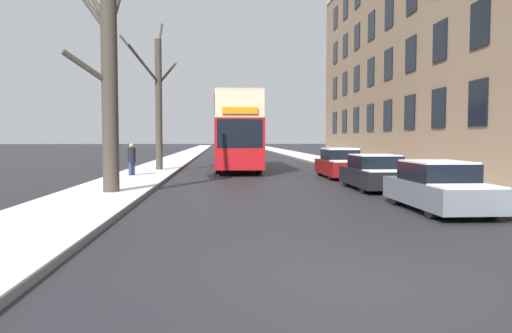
# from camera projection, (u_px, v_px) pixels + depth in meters

# --- Properties ---
(ground_plane) EXTENTS (320.00, 320.00, 0.00)m
(ground_plane) POSITION_uv_depth(u_px,v_px,m) (380.00, 279.00, 6.95)
(ground_plane) COLOR #28282D
(sidewalk_left) EXTENTS (3.00, 130.00, 0.16)m
(sidewalk_left) POSITION_uv_depth(u_px,v_px,m) (188.00, 154.00, 59.32)
(sidewalk_left) COLOR slate
(sidewalk_left) RESTS_ON ground
(sidewalk_right) EXTENTS (3.00, 130.00, 0.16)m
(sidewalk_right) POSITION_uv_depth(u_px,v_px,m) (292.00, 154.00, 60.16)
(sidewalk_right) COLOR slate
(sidewalk_right) RESTS_ON ground
(terrace_facade_right) EXTENTS (9.10, 35.82, 15.06)m
(terrace_facade_right) POSITION_uv_depth(u_px,v_px,m) (463.00, 45.00, 29.74)
(terrace_facade_right) COLOR #8C7056
(terrace_facade_right) RESTS_ON ground
(bare_tree_left_0) EXTENTS (2.16, 3.40, 7.89)m
(bare_tree_left_0) POSITION_uv_depth(u_px,v_px,m) (108.00, 84.00, 16.65)
(bare_tree_left_0) COLOR #423A30
(bare_tree_left_0) RESTS_ON ground
(bare_tree_left_1) EXTENTS (3.10, 3.66, 8.63)m
(bare_tree_left_1) POSITION_uv_depth(u_px,v_px,m) (158.00, 99.00, 28.35)
(bare_tree_left_1) COLOR #423A30
(bare_tree_left_1) RESTS_ON ground
(double_decker_bus) EXTENTS (2.57, 11.46, 4.46)m
(double_decker_bus) POSITION_uv_depth(u_px,v_px,m) (237.00, 129.00, 30.47)
(double_decker_bus) COLOR red
(double_decker_bus) RESTS_ON ground
(parked_car_0) EXTENTS (1.71, 4.21, 1.34)m
(parked_car_0) POSITION_uv_depth(u_px,v_px,m) (439.00, 188.00, 13.40)
(parked_car_0) COLOR slate
(parked_car_0) RESTS_ON ground
(parked_car_1) EXTENTS (1.84, 4.17, 1.33)m
(parked_car_1) POSITION_uv_depth(u_px,v_px,m) (376.00, 173.00, 18.94)
(parked_car_1) COLOR black
(parked_car_1) RESTS_ON ground
(parked_car_2) EXTENTS (1.73, 4.39, 1.47)m
(parked_car_2) POSITION_uv_depth(u_px,v_px,m) (340.00, 164.00, 24.59)
(parked_car_2) COLOR maroon
(parked_car_2) RESTS_ON ground
(oncoming_van) EXTENTS (2.06, 5.72, 2.31)m
(oncoming_van) POSITION_uv_depth(u_px,v_px,m) (225.00, 145.00, 48.47)
(oncoming_van) COLOR #333842
(oncoming_van) RESTS_ON ground
(pedestrian_left_sidewalk) EXTENTS (0.37, 0.37, 1.70)m
(pedestrian_left_sidewalk) POSITION_uv_depth(u_px,v_px,m) (132.00, 159.00, 24.05)
(pedestrian_left_sidewalk) COLOR navy
(pedestrian_left_sidewalk) RESTS_ON ground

